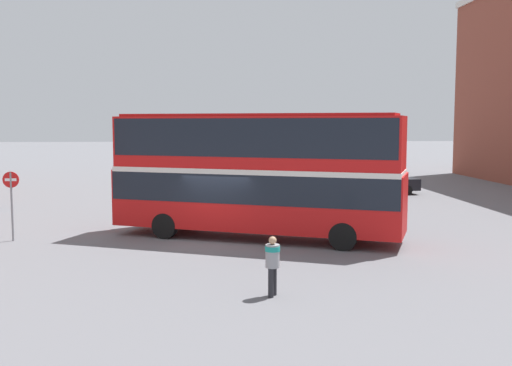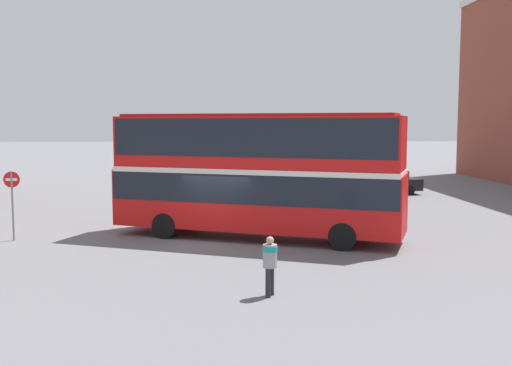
{
  "view_description": "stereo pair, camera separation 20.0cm",
  "coord_description": "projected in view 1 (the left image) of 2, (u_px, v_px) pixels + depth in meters",
  "views": [
    {
      "loc": [
        -0.06,
        -22.37,
        4.48
      ],
      "look_at": [
        1.58,
        0.44,
        2.17
      ],
      "focal_mm": 42.0,
      "sensor_mm": 36.0,
      "label": 1
    },
    {
      "loc": [
        0.14,
        -22.38,
        4.48
      ],
      "look_at": [
        1.58,
        0.44,
        2.17
      ],
      "focal_mm": 42.0,
      "sensor_mm": 36.0,
      "label": 2
    }
  ],
  "objects": [
    {
      "name": "ground_plane",
      "position": [
        215.0,
        241.0,
        22.65
      ],
      "size": [
        240.0,
        240.0,
        0.0
      ],
      "primitive_type": "plane",
      "color": "slate"
    },
    {
      "name": "double_decker_bus",
      "position": [
        256.0,
        168.0,
        22.92
      ],
      "size": [
        11.3,
        6.53,
        4.82
      ],
      "rotation": [
        0.0,
        0.0,
        -0.39
      ],
      "color": "red",
      "rests_on": "ground_plane"
    },
    {
      "name": "pedestrian_foreground",
      "position": [
        273.0,
        260.0,
        15.4
      ],
      "size": [
        0.52,
        0.52,
        1.57
      ],
      "rotation": [
        0.0,
        0.0,
        2.69
      ],
      "color": "#232328",
      "rests_on": "ground_plane"
    },
    {
      "name": "parked_car_kerb_near",
      "position": [
        381.0,
        182.0,
        37.51
      ],
      "size": [
        4.83,
        2.39,
        1.49
      ],
      "rotation": [
        0.0,
        0.0,
        3.28
      ],
      "color": "black",
      "rests_on": "ground_plane"
    },
    {
      "name": "no_entry_sign",
      "position": [
        11.0,
        195.0,
        22.58
      ],
      "size": [
        0.61,
        0.08,
        2.64
      ],
      "color": "gray",
      "rests_on": "ground_plane"
    }
  ]
}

